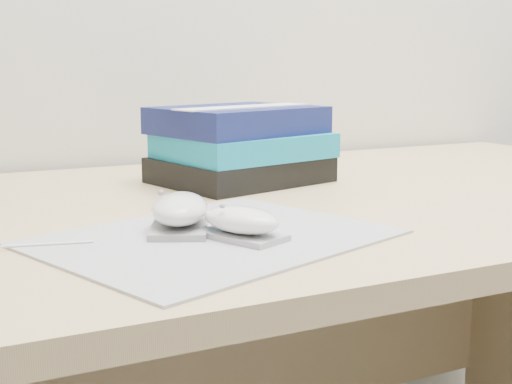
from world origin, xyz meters
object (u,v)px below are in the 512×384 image
desk (243,339)px  mouse_front (241,223)px  mouse_rear (180,212)px  book_stack (240,145)px

desk → mouse_front: bearing=-115.7°
mouse_rear → book_stack: 0.35m
mouse_rear → desk: bearing=49.5°
desk → book_stack: bearing=67.5°
desk → book_stack: book_stack is taller
mouse_rear → book_stack: bearing=53.5°
book_stack → desk: bearing=-112.5°
desk → mouse_rear: (-0.18, -0.21, 0.26)m
mouse_rear → book_stack: size_ratio=0.45×
mouse_front → mouse_rear: bearing=123.8°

